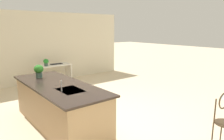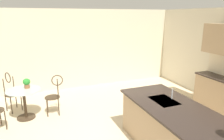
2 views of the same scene
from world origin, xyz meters
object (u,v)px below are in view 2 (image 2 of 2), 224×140
Objects in this scene: chair_toward_desk at (11,90)px; potted_plant_on_table at (27,83)px; bistro_table at (25,101)px; chair_near_window at (54,93)px.

chair_toward_desk is 0.72m from potted_plant_on_table.
bistro_table is 0.46m from potted_plant_on_table.
potted_plant_on_table is at bearing 139.40° from bistro_table.
potted_plant_on_table is (0.50, 0.41, 0.31)m from chair_toward_desk.
chair_toward_desk is at bearing -121.61° from chair_near_window.
bistro_table is at bearing 27.80° from chair_toward_desk.
potted_plant_on_table is at bearing -102.21° from chair_near_window.
potted_plant_on_table is (-0.14, -0.63, 0.31)m from chair_near_window.
potted_plant_on_table reaches higher than bistro_table.
potted_plant_on_table is (-0.11, 0.09, 0.44)m from bistro_table.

